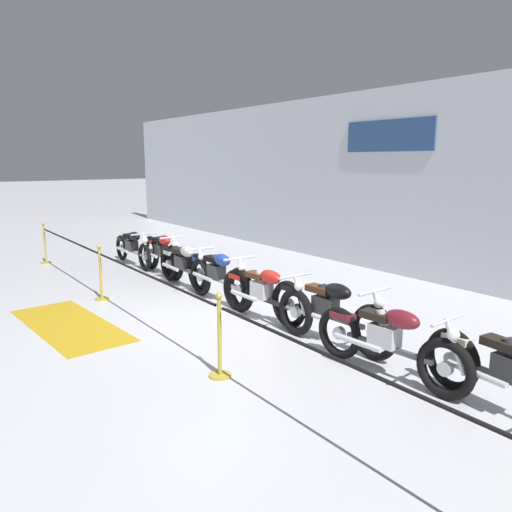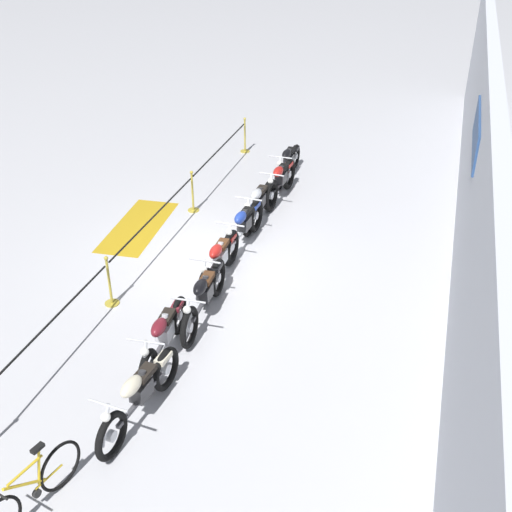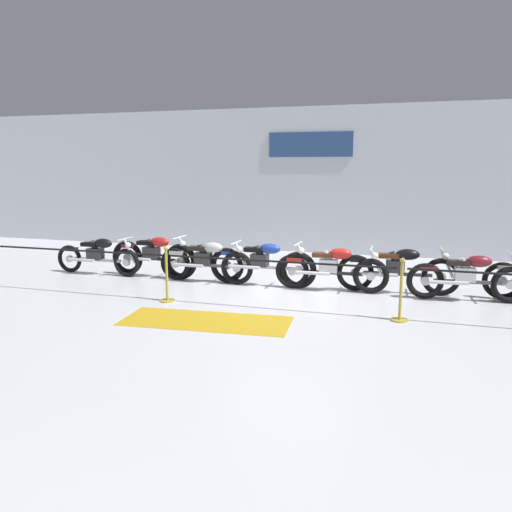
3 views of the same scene
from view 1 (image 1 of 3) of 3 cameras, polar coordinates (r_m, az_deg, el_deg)
name	(u,v)px [view 1 (image 1 of 3)]	position (r m, az deg, el deg)	size (l,w,h in m)	color
ground_plane	(213,315)	(8.56, -4.95, -6.76)	(120.00, 120.00, 0.00)	silver
back_wall	(410,183)	(11.66, 17.19, 8.02)	(28.00, 0.29, 4.20)	silver
motorcycle_black_0	(132,247)	(12.81, -13.94, 1.00)	(2.23, 0.62, 0.91)	black
motorcycle_red_1	(162,254)	(11.62, -10.68, 0.27)	(2.21, 0.62, 0.98)	black
motorcycle_silver_2	(184,265)	(10.36, -8.26, -1.05)	(2.20, 0.62, 0.94)	black
motorcycle_blue_3	(218,276)	(9.29, -4.40, -2.28)	(2.37, 0.62, 0.97)	black
motorcycle_red_4	(264,294)	(8.09, 0.89, -4.37)	(2.31, 0.62, 0.94)	black
motorcycle_black_5	(328,310)	(7.25, 8.24, -6.17)	(2.41, 0.62, 0.95)	black
motorcycle_maroon_6	(388,341)	(6.28, 14.88, -9.34)	(2.21, 0.62, 0.93)	black
stanchion_far_left	(109,265)	(9.29, -16.47, -0.96)	(12.33, 0.28, 1.05)	gold
stanchion_mid_left	(101,281)	(9.82, -17.29, -2.76)	(0.28, 0.28, 1.05)	gold
stanchion_mid_right	(220,349)	(6.13, -4.17, -10.51)	(0.28, 0.28, 1.05)	gold
floor_banner	(70,325)	(8.58, -20.53, -7.37)	(2.78, 1.07, 0.01)	#B78E19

